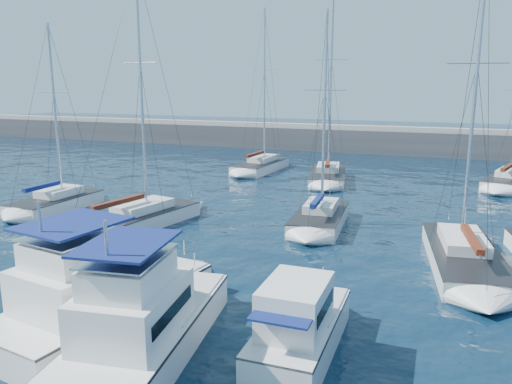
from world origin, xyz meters
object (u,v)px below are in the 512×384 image
(sailboat_mid_d, at_px, (463,257))
(sailboat_back_a, at_px, (261,166))
(sailboat_back_b, at_px, (328,175))
(sailboat_mid_a, at_px, (56,203))
(motor_yacht_stbd_outer, at_px, (299,329))
(motor_yacht_port_inner, at_px, (97,298))
(sailboat_back_c, at_px, (509,181))
(sailboat_mid_b, at_px, (138,219))
(motor_yacht_stbd_inner, at_px, (144,325))
(sailboat_mid_c, at_px, (320,218))

(sailboat_mid_d, distance_m, sailboat_back_a, 29.81)
(sailboat_back_b, bearing_deg, sailboat_mid_a, -143.03)
(sailboat_mid_a, xyz_separation_m, sailboat_back_b, (15.97, 17.74, 0.04))
(motor_yacht_stbd_outer, distance_m, sailboat_mid_a, 25.53)
(motor_yacht_stbd_outer, bearing_deg, motor_yacht_port_inner, -175.11)
(sailboat_back_a, distance_m, sailboat_back_c, 23.49)
(sailboat_mid_a, bearing_deg, sailboat_back_a, 70.69)
(sailboat_mid_b, bearing_deg, motor_yacht_stbd_inner, -43.75)
(sailboat_mid_b, distance_m, sailboat_mid_d, 19.31)
(motor_yacht_stbd_outer, distance_m, sailboat_mid_c, 15.79)
(sailboat_mid_a, bearing_deg, sailboat_mid_d, -1.86)
(motor_yacht_port_inner, height_order, sailboat_back_a, sailboat_back_a)
(sailboat_back_b, bearing_deg, sailboat_back_a, 147.22)
(motor_yacht_port_inner, bearing_deg, motor_yacht_stbd_outer, 14.05)
(motor_yacht_stbd_inner, height_order, sailboat_mid_a, sailboat_mid_a)
(sailboat_back_c, bearing_deg, motor_yacht_stbd_outer, -89.69)
(motor_yacht_stbd_outer, relative_size, sailboat_mid_a, 0.45)
(motor_yacht_stbd_inner, distance_m, sailboat_mid_c, 17.51)
(sailboat_mid_a, height_order, sailboat_back_b, sailboat_back_b)
(motor_yacht_stbd_outer, height_order, sailboat_back_b, sailboat_back_b)
(sailboat_mid_b, bearing_deg, sailboat_back_b, 79.18)
(sailboat_mid_a, distance_m, sailboat_mid_d, 27.50)
(sailboat_mid_b, bearing_deg, sailboat_mid_d, 10.78)
(sailboat_mid_c, height_order, sailboat_back_b, sailboat_back_b)
(sailboat_mid_b, xyz_separation_m, sailboat_back_c, (23.44, 22.65, -0.03))
(motor_yacht_port_inner, relative_size, sailboat_mid_c, 0.68)
(motor_yacht_port_inner, relative_size, sailboat_back_c, 0.69)
(motor_yacht_stbd_outer, distance_m, sailboat_back_c, 35.09)
(sailboat_mid_d, bearing_deg, sailboat_mid_c, 144.02)
(sailboat_mid_b, bearing_deg, motor_yacht_stbd_outer, -27.31)
(motor_yacht_stbd_inner, distance_m, sailboat_back_a, 36.77)
(motor_yacht_stbd_inner, xyz_separation_m, sailboat_mid_c, (1.67, 17.42, -0.61))
(motor_yacht_stbd_outer, xyz_separation_m, sailboat_back_c, (9.47, 33.78, -0.44))
(sailboat_mid_b, distance_m, sailboat_back_c, 32.60)
(sailboat_mid_c, xyz_separation_m, sailboat_mid_d, (8.48, -4.49, -0.00))
(sailboat_mid_b, distance_m, sailboat_mid_c, 11.67)
(sailboat_mid_c, height_order, sailboat_mid_d, sailboat_mid_d)
(sailboat_back_a, xyz_separation_m, sailboat_back_b, (7.89, -3.15, 0.01))
(motor_yacht_port_inner, bearing_deg, sailboat_mid_a, 145.22)
(sailboat_back_c, bearing_deg, sailboat_back_a, -163.71)
(sailboat_mid_a, xyz_separation_m, sailboat_mid_b, (8.13, -1.64, 0.02))
(motor_yacht_stbd_inner, distance_m, sailboat_back_c, 38.48)
(sailboat_mid_d, bearing_deg, motor_yacht_stbd_outer, -124.00)
(sailboat_mid_a, height_order, sailboat_mid_c, sailboat_mid_c)
(motor_yacht_port_inner, relative_size, sailboat_back_a, 0.56)
(motor_yacht_stbd_inner, xyz_separation_m, sailboat_mid_d, (10.15, 12.93, -0.61))
(sailboat_mid_d, height_order, sailboat_back_c, sailboat_mid_d)
(motor_yacht_port_inner, distance_m, sailboat_mid_c, 16.86)
(sailboat_mid_b, relative_size, sailboat_back_c, 1.22)
(sailboat_mid_a, xyz_separation_m, sailboat_back_a, (8.09, 20.88, 0.02))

